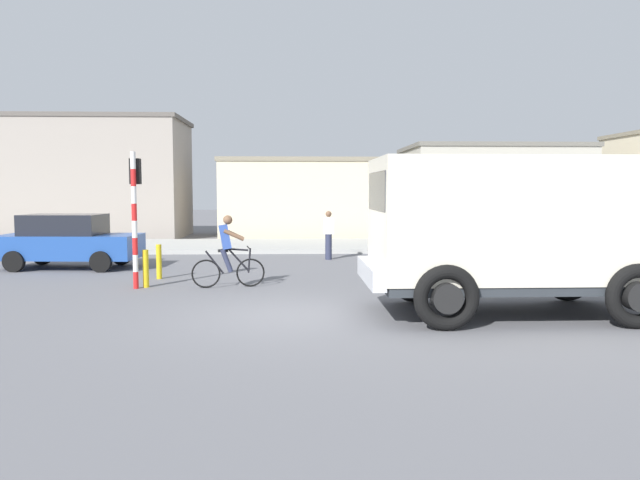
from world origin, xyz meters
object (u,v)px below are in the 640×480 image
object	(u,v)px
cyclist	(228,251)
pedestrian_near_kerb	(329,234)
truck_foreground	(515,225)
car_red_near	(68,241)
bollard_far	(159,262)
bollard_near	(146,269)
traffic_light_pole	(135,201)

from	to	relation	value
cyclist	pedestrian_near_kerb	size ratio (longest dim) A/B	1.06
truck_foreground	pedestrian_near_kerb	distance (m)	9.57
car_red_near	bollard_far	bearing A→B (deg)	-35.69
truck_foreground	car_red_near	size ratio (longest dim) A/B	1.33
pedestrian_near_kerb	bollard_near	world-z (taller)	pedestrian_near_kerb
cyclist	pedestrian_near_kerb	bearing A→B (deg)	64.69
truck_foreground	car_red_near	world-z (taller)	truck_foreground
bollard_near	car_red_near	bearing A→B (deg)	130.71
car_red_near	bollard_far	size ratio (longest dim) A/B	4.55
truck_foreground	pedestrian_near_kerb	size ratio (longest dim) A/B	3.35
traffic_light_pole	pedestrian_near_kerb	bearing A→B (deg)	49.81
truck_foreground	bollard_near	xyz separation A→B (m)	(-7.62, 3.43, -1.22)
truck_foreground	pedestrian_near_kerb	bearing A→B (deg)	108.11
pedestrian_near_kerb	traffic_light_pole	bearing A→B (deg)	-130.19
pedestrian_near_kerb	bollard_near	bearing A→B (deg)	-129.54
truck_foreground	cyclist	bearing A→B (deg)	149.38
bollard_near	bollard_far	xyz separation A→B (m)	(0.00, 1.40, 0.00)
bollard_far	car_red_near	bearing A→B (deg)	144.31
bollard_near	bollard_far	world-z (taller)	same
bollard_near	traffic_light_pole	bearing A→B (deg)	-152.75
traffic_light_pole	cyclist	bearing A→B (deg)	0.60
truck_foreground	bollard_far	bearing A→B (deg)	147.63
bollard_near	truck_foreground	bearing A→B (deg)	-24.24
pedestrian_near_kerb	car_red_near	bearing A→B (deg)	-165.82
car_red_near	cyclist	bearing A→B (deg)	-36.23
cyclist	pedestrian_near_kerb	distance (m)	6.32
traffic_light_pole	bollard_near	bearing A→B (deg)	27.25
truck_foreground	bollard_near	size ratio (longest dim) A/B	6.04
bollard_far	traffic_light_pole	bearing A→B (deg)	-97.29
pedestrian_near_kerb	bollard_far	distance (m)	6.31
car_red_near	pedestrian_near_kerb	distance (m)	8.05
cyclist	traffic_light_pole	size ratio (longest dim) A/B	0.54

